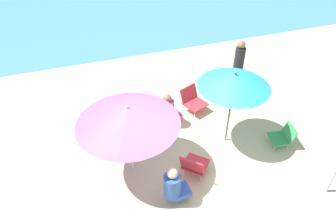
{
  "coord_description": "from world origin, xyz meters",
  "views": [
    {
      "loc": [
        -1.81,
        -4.06,
        5.26
      ],
      "look_at": [
        0.07,
        1.54,
        0.7
      ],
      "focal_mm": 33.04,
      "sensor_mm": 36.0,
      "label": 1
    }
  ],
  "objects_px": {
    "beach_chair_b": "(283,136)",
    "person_c": "(174,186)",
    "beach_chair_c": "(194,165)",
    "person_b": "(169,110)",
    "umbrella_purple": "(128,115)",
    "person_a": "(238,67)",
    "umbrella_teal": "(235,81)",
    "beach_chair_a": "(193,100)"
  },
  "relations": [
    {
      "from": "person_b",
      "to": "person_c",
      "type": "xyz_separation_m",
      "value": [
        -0.63,
        -2.23,
        0.0
      ]
    },
    {
      "from": "umbrella_teal",
      "to": "person_c",
      "type": "bearing_deg",
      "value": -144.8
    },
    {
      "from": "beach_chair_a",
      "to": "person_c",
      "type": "bearing_deg",
      "value": -50.93
    },
    {
      "from": "beach_chair_b",
      "to": "person_c",
      "type": "xyz_separation_m",
      "value": [
        -2.95,
        -0.68,
        0.19
      ]
    },
    {
      "from": "umbrella_teal",
      "to": "umbrella_purple",
      "type": "relative_size",
      "value": 0.94
    },
    {
      "from": "umbrella_purple",
      "to": "person_b",
      "type": "bearing_deg",
      "value": 44.2
    },
    {
      "from": "umbrella_purple",
      "to": "beach_chair_c",
      "type": "xyz_separation_m",
      "value": [
        1.19,
        -0.57,
        -1.21
      ]
    },
    {
      "from": "umbrella_purple",
      "to": "beach_chair_b",
      "type": "bearing_deg",
      "value": -5.87
    },
    {
      "from": "beach_chair_b",
      "to": "person_b",
      "type": "height_order",
      "value": "person_b"
    },
    {
      "from": "person_a",
      "to": "person_b",
      "type": "distance_m",
      "value": 2.48
    },
    {
      "from": "beach_chair_b",
      "to": "beach_chair_c",
      "type": "distance_m",
      "value": 2.36
    },
    {
      "from": "person_b",
      "to": "beach_chair_c",
      "type": "bearing_deg",
      "value": -106.1
    },
    {
      "from": "beach_chair_b",
      "to": "person_c",
      "type": "bearing_deg",
      "value": 22.67
    },
    {
      "from": "umbrella_purple",
      "to": "beach_chair_b",
      "type": "xyz_separation_m",
      "value": [
        3.54,
        -0.36,
        -1.27
      ]
    },
    {
      "from": "beach_chair_b",
      "to": "person_c",
      "type": "height_order",
      "value": "person_c"
    },
    {
      "from": "beach_chair_a",
      "to": "person_b",
      "type": "bearing_deg",
      "value": -86.83
    },
    {
      "from": "person_b",
      "to": "beach_chair_a",
      "type": "bearing_deg",
      "value": 10.23
    },
    {
      "from": "beach_chair_c",
      "to": "person_b",
      "type": "bearing_deg",
      "value": 42.66
    },
    {
      "from": "beach_chair_a",
      "to": "beach_chair_b",
      "type": "xyz_separation_m",
      "value": [
        1.51,
        -1.93,
        -0.06
      ]
    },
    {
      "from": "umbrella_purple",
      "to": "beach_chair_b",
      "type": "distance_m",
      "value": 3.78
    },
    {
      "from": "beach_chair_c",
      "to": "person_a",
      "type": "relative_size",
      "value": 0.48
    },
    {
      "from": "beach_chair_a",
      "to": "beach_chair_b",
      "type": "relative_size",
      "value": 1.33
    },
    {
      "from": "umbrella_teal",
      "to": "person_b",
      "type": "bearing_deg",
      "value": 138.71
    },
    {
      "from": "umbrella_teal",
      "to": "person_a",
      "type": "relative_size",
      "value": 1.19
    },
    {
      "from": "beach_chair_c",
      "to": "person_a",
      "type": "height_order",
      "value": "person_a"
    },
    {
      "from": "person_a",
      "to": "person_c",
      "type": "height_order",
      "value": "person_a"
    },
    {
      "from": "beach_chair_b",
      "to": "beach_chair_c",
      "type": "bearing_deg",
      "value": 14.7
    },
    {
      "from": "umbrella_purple",
      "to": "umbrella_teal",
      "type": "bearing_deg",
      "value": 4.83
    },
    {
      "from": "umbrella_teal",
      "to": "umbrella_purple",
      "type": "xyz_separation_m",
      "value": [
        -2.35,
        -0.2,
        -0.17
      ]
    },
    {
      "from": "umbrella_teal",
      "to": "beach_chair_b",
      "type": "height_order",
      "value": "umbrella_teal"
    },
    {
      "from": "beach_chair_c",
      "to": "umbrella_teal",
      "type": "bearing_deg",
      "value": -12.75
    },
    {
      "from": "umbrella_teal",
      "to": "umbrella_purple",
      "type": "bearing_deg",
      "value": -175.17
    },
    {
      "from": "beach_chair_b",
      "to": "person_c",
      "type": "distance_m",
      "value": 3.03
    },
    {
      "from": "person_c",
      "to": "beach_chair_b",
      "type": "bearing_deg",
      "value": 8.39
    },
    {
      "from": "beach_chair_b",
      "to": "person_a",
      "type": "xyz_separation_m",
      "value": [
        0.01,
        2.35,
        0.56
      ]
    },
    {
      "from": "umbrella_purple",
      "to": "person_a",
      "type": "bearing_deg",
      "value": 29.21
    },
    {
      "from": "beach_chair_b",
      "to": "person_c",
      "type": "relative_size",
      "value": 0.6
    },
    {
      "from": "umbrella_teal",
      "to": "beach_chair_a",
      "type": "bearing_deg",
      "value": 103.22
    },
    {
      "from": "umbrella_teal",
      "to": "beach_chair_a",
      "type": "height_order",
      "value": "umbrella_teal"
    },
    {
      "from": "umbrella_purple",
      "to": "beach_chair_a",
      "type": "bearing_deg",
      "value": 37.72
    },
    {
      "from": "umbrella_teal",
      "to": "person_b",
      "type": "relative_size",
      "value": 2.01
    },
    {
      "from": "person_c",
      "to": "umbrella_teal",
      "type": "bearing_deg",
      "value": 30.63
    }
  ]
}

